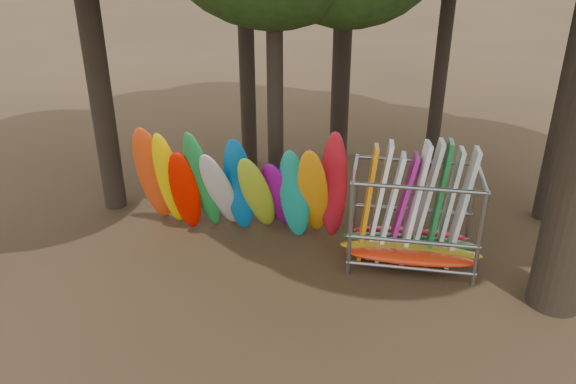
# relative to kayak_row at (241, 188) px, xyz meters

# --- Properties ---
(ground) EXTENTS (120.00, 120.00, 0.00)m
(ground) POSITION_rel_kayak_row_xyz_m (1.81, -1.65, -1.33)
(ground) COLOR #47331E
(ground) RESTS_ON ground
(kayak_row) EXTENTS (5.21, 2.19, 3.16)m
(kayak_row) POSITION_rel_kayak_row_xyz_m (0.00, 0.00, 0.00)
(kayak_row) COLOR #DE4011
(kayak_row) RESTS_ON ground
(storage_rack) EXTENTS (3.11, 1.56, 2.88)m
(storage_rack) POSITION_rel_kayak_row_xyz_m (3.96, -0.37, -0.28)
(storage_rack) COLOR gray
(storage_rack) RESTS_ON ground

